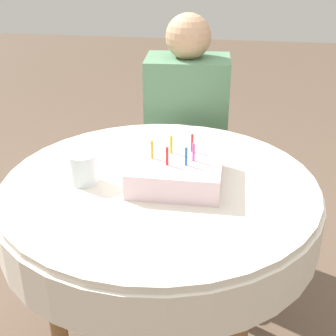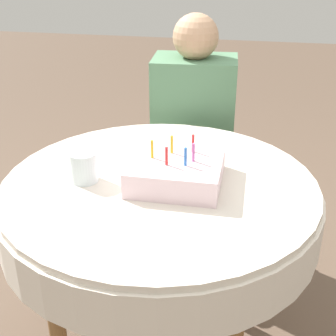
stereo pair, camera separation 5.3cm
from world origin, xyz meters
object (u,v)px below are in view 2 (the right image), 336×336
object	(u,v)px
chair	(193,159)
birthday_cake	(177,170)
person	(193,125)
drinking_glass	(84,167)

from	to	relation	value
chair	birthday_cake	world-z (taller)	birthday_cake
chair	person	xyz separation A→B (m)	(0.01, -0.09, 0.20)
birthday_cake	drinking_glass	world-z (taller)	birthday_cake
chair	drinking_glass	bearing A→B (deg)	-109.44
chair	birthday_cake	size ratio (longest dim) A/B	3.39
person	drinking_glass	xyz separation A→B (m)	(-0.23, -0.70, 0.12)
birthday_cake	drinking_glass	xyz separation A→B (m)	(-0.27, -0.04, 0.01)
chair	person	size ratio (longest dim) A/B	0.77
chair	person	bearing A→B (deg)	-90.00
chair	person	world-z (taller)	person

